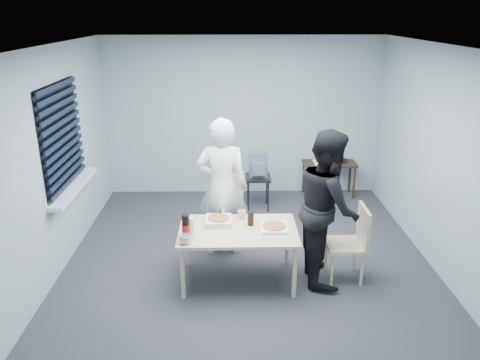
{
  "coord_description": "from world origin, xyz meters",
  "views": [
    {
      "loc": [
        -0.2,
        -5.07,
        2.96
      ],
      "look_at": [
        -0.1,
        0.1,
        1.08
      ],
      "focal_mm": 35.0,
      "sensor_mm": 36.0,
      "label": 1
    }
  ],
  "objects_px": {
    "dining_table": "(238,234)",
    "stool": "(258,183)",
    "soda_bottle": "(186,227)",
    "side_table": "(329,167)",
    "mug_b": "(242,214)",
    "person_black": "(327,207)",
    "chair_far": "(228,203)",
    "chair_right": "(353,238)",
    "person_white": "(222,187)",
    "backpack": "(258,165)",
    "mug_a": "(185,239)"
  },
  "relations": [
    {
      "from": "dining_table",
      "to": "stool",
      "type": "bearing_deg",
      "value": 80.66
    },
    {
      "from": "soda_bottle",
      "to": "side_table",
      "type": "bearing_deg",
      "value": 53.04
    },
    {
      "from": "side_table",
      "to": "mug_b",
      "type": "distance_m",
      "value": 2.77
    },
    {
      "from": "side_table",
      "to": "person_black",
      "type": "bearing_deg",
      "value": -102.34
    },
    {
      "from": "chair_far",
      "to": "person_black",
      "type": "xyz_separation_m",
      "value": [
        1.13,
        -1.0,
        0.37
      ]
    },
    {
      "from": "chair_right",
      "to": "side_table",
      "type": "relative_size",
      "value": 1.02
    },
    {
      "from": "chair_right",
      "to": "soda_bottle",
      "type": "relative_size",
      "value": 3.24
    },
    {
      "from": "dining_table",
      "to": "mug_b",
      "type": "relative_size",
      "value": 13.24
    },
    {
      "from": "person_white",
      "to": "mug_b",
      "type": "xyz_separation_m",
      "value": [
        0.24,
        -0.38,
        -0.19
      ]
    },
    {
      "from": "person_black",
      "to": "soda_bottle",
      "type": "bearing_deg",
      "value": 99.86
    },
    {
      "from": "person_black",
      "to": "chair_far",
      "type": "bearing_deg",
      "value": 48.37
    },
    {
      "from": "chair_far",
      "to": "soda_bottle",
      "type": "bearing_deg",
      "value": -109.13
    },
    {
      "from": "chair_far",
      "to": "side_table",
      "type": "height_order",
      "value": "chair_far"
    },
    {
      "from": "stool",
      "to": "soda_bottle",
      "type": "relative_size",
      "value": 1.93
    },
    {
      "from": "person_black",
      "to": "mug_b",
      "type": "relative_size",
      "value": 17.7
    },
    {
      "from": "person_black",
      "to": "side_table",
      "type": "bearing_deg",
      "value": -12.34
    },
    {
      "from": "stool",
      "to": "mug_b",
      "type": "xyz_separation_m",
      "value": [
        -0.3,
        -1.78,
        0.27
      ]
    },
    {
      "from": "mug_b",
      "to": "chair_right",
      "type": "bearing_deg",
      "value": -13.3
    },
    {
      "from": "side_table",
      "to": "mug_b",
      "type": "xyz_separation_m",
      "value": [
        -1.51,
        -2.31,
        0.19
      ]
    },
    {
      "from": "chair_far",
      "to": "backpack",
      "type": "height_order",
      "value": "backpack"
    },
    {
      "from": "side_table",
      "to": "soda_bottle",
      "type": "relative_size",
      "value": 3.17
    },
    {
      "from": "soda_bottle",
      "to": "person_black",
      "type": "bearing_deg",
      "value": 9.86
    },
    {
      "from": "mug_b",
      "to": "soda_bottle",
      "type": "distance_m",
      "value": 0.8
    },
    {
      "from": "backpack",
      "to": "mug_a",
      "type": "xyz_separation_m",
      "value": [
        -0.91,
        -2.4,
        -0.03
      ]
    },
    {
      "from": "dining_table",
      "to": "soda_bottle",
      "type": "xyz_separation_m",
      "value": [
        -0.56,
        -0.2,
        0.19
      ]
    },
    {
      "from": "person_white",
      "to": "stool",
      "type": "height_order",
      "value": "person_white"
    },
    {
      "from": "chair_right",
      "to": "stool",
      "type": "height_order",
      "value": "chair_right"
    },
    {
      "from": "person_white",
      "to": "person_black",
      "type": "height_order",
      "value": "same"
    },
    {
      "from": "person_black",
      "to": "backpack",
      "type": "xyz_separation_m",
      "value": [
        -0.66,
        2.01,
        -0.16
      ]
    },
    {
      "from": "chair_far",
      "to": "mug_b",
      "type": "height_order",
      "value": "chair_far"
    },
    {
      "from": "person_white",
      "to": "backpack",
      "type": "bearing_deg",
      "value": -111.16
    },
    {
      "from": "soda_bottle",
      "to": "mug_b",
      "type": "bearing_deg",
      "value": 40.21
    },
    {
      "from": "soda_bottle",
      "to": "chair_right",
      "type": "bearing_deg",
      "value": 6.62
    },
    {
      "from": "stool",
      "to": "mug_b",
      "type": "height_order",
      "value": "mug_b"
    },
    {
      "from": "stool",
      "to": "person_black",
      "type": "bearing_deg",
      "value": -71.91
    },
    {
      "from": "dining_table",
      "to": "person_black",
      "type": "height_order",
      "value": "person_black"
    },
    {
      "from": "chair_far",
      "to": "stool",
      "type": "bearing_deg",
      "value": 65.54
    },
    {
      "from": "side_table",
      "to": "mug_b",
      "type": "relative_size",
      "value": 8.73
    },
    {
      "from": "mug_a",
      "to": "chair_right",
      "type": "bearing_deg",
      "value": 10.06
    },
    {
      "from": "side_table",
      "to": "stool",
      "type": "relative_size",
      "value": 1.64
    },
    {
      "from": "person_black",
      "to": "stool",
      "type": "xyz_separation_m",
      "value": [
        -0.66,
        2.02,
        -0.46
      ]
    },
    {
      "from": "side_table",
      "to": "backpack",
      "type": "bearing_deg",
      "value": -156.04
    },
    {
      "from": "chair_right",
      "to": "person_black",
      "type": "height_order",
      "value": "person_black"
    },
    {
      "from": "dining_table",
      "to": "mug_a",
      "type": "distance_m",
      "value": 0.66
    },
    {
      "from": "chair_far",
      "to": "soda_bottle",
      "type": "height_order",
      "value": "soda_bottle"
    },
    {
      "from": "side_table",
      "to": "stool",
      "type": "distance_m",
      "value": 1.33
    },
    {
      "from": "backpack",
      "to": "chair_right",
      "type": "bearing_deg",
      "value": -70.0
    },
    {
      "from": "side_table",
      "to": "soda_bottle",
      "type": "bearing_deg",
      "value": -126.96
    },
    {
      "from": "dining_table",
      "to": "backpack",
      "type": "distance_m",
      "value": 2.11
    },
    {
      "from": "mug_b",
      "to": "chair_far",
      "type": "bearing_deg",
      "value": 102.61
    }
  ]
}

